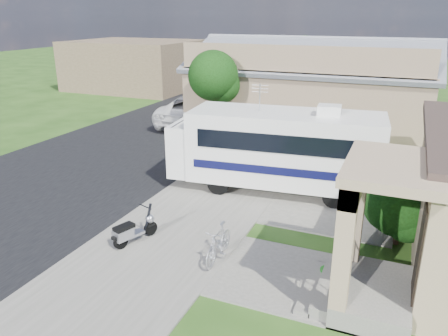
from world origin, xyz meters
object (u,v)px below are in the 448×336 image
at_px(shrub, 404,199).
at_px(garden_hose, 328,273).
at_px(bicycle, 219,245).
at_px(pickup_truck, 199,109).
at_px(motorhome, 277,147).
at_px(van, 241,89).
at_px(scooter, 133,230).

relative_size(shrub, garden_hose, 6.78).
height_order(shrub, bicycle, shrub).
bearing_deg(shrub, pickup_truck, 137.23).
bearing_deg(bicycle, motorhome, 89.49).
bearing_deg(van, motorhome, -68.59).
xyz_separation_m(motorhome, shrub, (4.37, -2.48, -0.27)).
bearing_deg(scooter, pickup_truck, 127.04).
height_order(scooter, pickup_truck, pickup_truck).
bearing_deg(scooter, garden_hose, 24.27).
distance_m(motorhome, van, 17.67).
height_order(scooter, garden_hose, scooter).
bearing_deg(garden_hose, pickup_truck, 127.17).
height_order(pickup_truck, van, pickup_truck).
bearing_deg(pickup_truck, scooter, 107.60).
bearing_deg(pickup_truck, shrub, 136.38).
bearing_deg(van, pickup_truck, -90.83).
height_order(van, garden_hose, van).
distance_m(scooter, van, 22.05).
bearing_deg(shrub, scooter, -156.47).
bearing_deg(garden_hose, motorhome, 119.79).
distance_m(scooter, bicycle, 2.57).
height_order(motorhome, scooter, motorhome).
bearing_deg(shrub, garden_hose, -121.89).
height_order(shrub, pickup_truck, shrub).
distance_m(pickup_truck, van, 7.94).
xyz_separation_m(shrub, pickup_truck, (-11.42, 10.56, -0.49)).
bearing_deg(scooter, van, 121.39).
distance_m(scooter, pickup_truck, 14.31).
bearing_deg(garden_hose, shrub, 58.11).
bearing_deg(scooter, motorhome, 83.85).
bearing_deg(shrub, bicycle, -146.61).
distance_m(shrub, van, 21.93).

